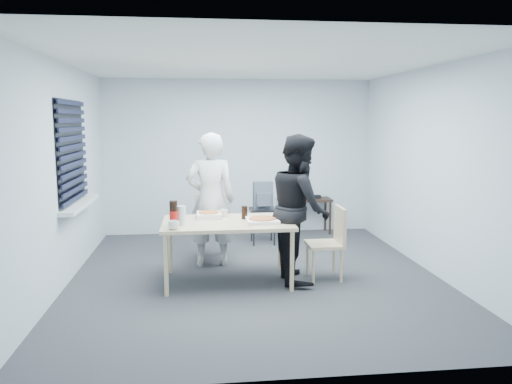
{
  "coord_description": "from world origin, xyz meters",
  "views": [
    {
      "loc": [
        -0.68,
        -5.95,
        1.94
      ],
      "look_at": [
        0.02,
        0.1,
        1.05
      ],
      "focal_mm": 35.0,
      "sensor_mm": 36.0,
      "label": 1
    }
  ],
  "objects": [
    {
      "name": "rubber_band",
      "position": [
        -0.12,
        -0.5,
        0.74
      ],
      "size": [
        0.06,
        0.06,
        0.0
      ],
      "primitive_type": "torus",
      "rotation": [
        0.0,
        0.0,
        0.04
      ],
      "color": "red",
      "rests_on": "dining_table"
    },
    {
      "name": "room",
      "position": [
        -2.2,
        0.4,
        1.44
      ],
      "size": [
        5.0,
        5.0,
        5.0
      ],
      "color": "#323237",
      "rests_on": "ground"
    },
    {
      "name": "papers",
      "position": [
        0.96,
        2.25,
        0.6
      ],
      "size": [
        0.33,
        0.39,
        0.01
      ],
      "primitive_type": "cube",
      "rotation": [
        0.0,
        0.0,
        0.35
      ],
      "color": "white",
      "rests_on": "side_table"
    },
    {
      "name": "stool",
      "position": [
        0.31,
        1.65,
        0.45
      ],
      "size": [
        0.4,
        0.4,
        0.56
      ],
      "color": "black",
      "rests_on": "ground"
    },
    {
      "name": "dining_table",
      "position": [
        -0.35,
        -0.16,
        0.68
      ],
      "size": [
        1.52,
        0.97,
        0.74
      ],
      "color": "#D3B38B",
      "rests_on": "ground"
    },
    {
      "name": "person_white",
      "position": [
        -0.53,
        0.56,
        0.89
      ],
      "size": [
        0.65,
        0.42,
        1.77
      ],
      "primitive_type": "imported",
      "rotation": [
        0.0,
        0.0,
        3.14
      ],
      "color": "silver",
      "rests_on": "ground"
    },
    {
      "name": "side_table",
      "position": [
        1.11,
        2.28,
        0.52
      ],
      "size": [
        0.9,
        0.4,
        0.6
      ],
      "color": "#311F17",
      "rests_on": "ground"
    },
    {
      "name": "chair_far",
      "position": [
        -0.53,
        0.96,
        0.51
      ],
      "size": [
        0.42,
        0.42,
        0.89
      ],
      "color": "#D3B38B",
      "rests_on": "ground"
    },
    {
      "name": "black_box",
      "position": [
        1.33,
        2.3,
        0.63
      ],
      "size": [
        0.13,
        0.1,
        0.05
      ],
      "primitive_type": "cube",
      "rotation": [
        0.0,
        0.0,
        -0.13
      ],
      "color": "black",
      "rests_on": "side_table"
    },
    {
      "name": "pizza_box_b",
      "position": [
        0.05,
        -0.27,
        0.77
      ],
      "size": [
        0.37,
        0.37,
        0.05
      ],
      "rotation": [
        0.0,
        0.0,
        0.15
      ],
      "color": "white",
      "rests_on": "dining_table"
    },
    {
      "name": "cola_glass",
      "position": [
        -0.14,
        -0.04,
        0.82
      ],
      "size": [
        0.08,
        0.08,
        0.16
      ],
      "primitive_type": "cylinder",
      "rotation": [
        0.0,
        0.0,
        -0.05
      ],
      "color": "black",
      "rests_on": "dining_table"
    },
    {
      "name": "chair_right",
      "position": [
        0.91,
        -0.19,
        0.51
      ],
      "size": [
        0.42,
        0.42,
        0.89
      ],
      "color": "#D3B38B",
      "rests_on": "ground"
    },
    {
      "name": "mug_b",
      "position": [
        -0.38,
        0.12,
        0.79
      ],
      "size": [
        0.1,
        0.1,
        0.09
      ],
      "primitive_type": "imported",
      "color": "white",
      "rests_on": "dining_table"
    },
    {
      "name": "mug_a",
      "position": [
        -0.96,
        -0.54,
        0.79
      ],
      "size": [
        0.17,
        0.17,
        0.1
      ],
      "primitive_type": "imported",
      "rotation": [
        0.0,
        0.0,
        0.52
      ],
      "color": "white",
      "rests_on": "dining_table"
    },
    {
      "name": "backpack",
      "position": [
        0.31,
        1.64,
        0.76
      ],
      "size": [
        0.3,
        0.22,
        0.42
      ],
      "rotation": [
        0.0,
        0.0,
        0.04
      ],
      "color": "#585D67",
      "rests_on": "stool"
    },
    {
      "name": "person_black",
      "position": [
        0.51,
        -0.17,
        0.89
      ],
      "size": [
        0.47,
        0.86,
        1.77
      ],
      "primitive_type": "imported",
      "rotation": [
        0.0,
        0.0,
        1.57
      ],
      "color": "black",
      "rests_on": "ground"
    },
    {
      "name": "pizza_box_a",
      "position": [
        -0.56,
        0.07,
        0.78
      ],
      "size": [
        0.3,
        0.3,
        0.07
      ],
      "rotation": [
        0.0,
        0.0,
        -0.31
      ],
      "color": "white",
      "rests_on": "dining_table"
    },
    {
      "name": "plastic_cups",
      "position": [
        -0.88,
        -0.32,
        0.85
      ],
      "size": [
        0.12,
        0.12,
        0.22
      ],
      "primitive_type": "cylinder",
      "rotation": [
        0.0,
        0.0,
        -0.38
      ],
      "color": "silver",
      "rests_on": "dining_table"
    },
    {
      "name": "soda_bottle",
      "position": [
        -0.97,
        -0.38,
        0.88
      ],
      "size": [
        0.09,
        0.09,
        0.29
      ],
      "rotation": [
        0.0,
        0.0,
        0.39
      ],
      "color": "black",
      "rests_on": "dining_table"
    }
  ]
}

